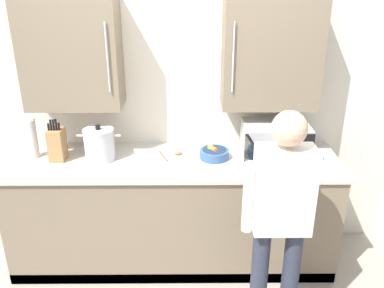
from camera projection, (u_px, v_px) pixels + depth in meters
The scene contains 9 objects.
back_wall_tiled at pixel (173, 87), 3.28m from camera, with size 3.99×0.44×2.60m.
counter_unit at pixel (174, 211), 3.35m from camera, with size 2.57×0.69×0.92m.
microwave_oven at pixel (272, 141), 3.15m from camera, with size 0.50×0.71×0.27m.
thermos_flask at pixel (32, 138), 3.15m from camera, with size 0.08×0.08×0.31m.
wooden_spoon at pixel (172, 154), 3.23m from camera, with size 0.20×0.18×0.02m.
stock_pot at pixel (99, 144), 3.12m from camera, with size 0.33×0.23×0.28m.
fruit_bowl at pixel (214, 153), 3.17m from camera, with size 0.23×0.23×0.10m.
knife_block at pixel (57, 144), 3.12m from camera, with size 0.11×0.15×0.34m.
person_figure at pixel (281, 211), 2.46m from camera, with size 0.44×0.60×1.57m.
Camera 1 is at (0.13, -2.07, 2.27)m, focal length 38.53 mm.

